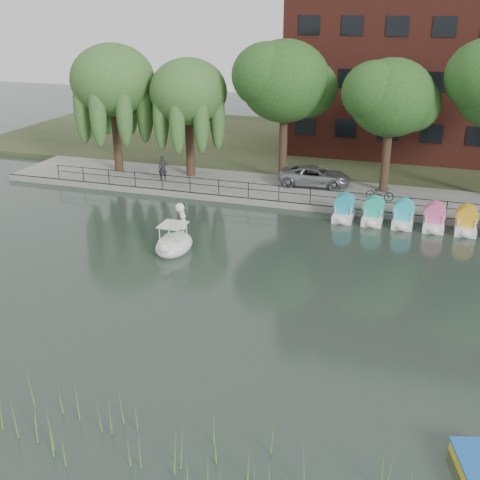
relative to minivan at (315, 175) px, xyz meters
The scene contains 16 objects.
ground_plane 17.30m from the minivan, 94.88° to the right, with size 120.00×120.00×0.00m, color #3A4841.
promenade 2.13m from the minivan, 140.70° to the right, with size 40.00×6.00×0.40m, color gray.
kerb 4.51m from the minivan, 109.48° to the right, with size 40.00×0.25×0.40m, color gray.
land_strip 12.92m from the minivan, 96.55° to the left, with size 60.00×22.00×0.36m, color #47512D.
railing 4.22m from the minivan, 110.39° to the right, with size 32.00×0.05×1.00m.
apartment_building 16.15m from the minivan, 66.57° to the left, with size 20.00×10.07×18.00m.
willow_left 15.57m from the minivan, behind, with size 5.88×5.88×9.01m.
willow_mid 10.31m from the minivan, behind, with size 5.32×5.32×8.15m.
broadleaf_center 6.45m from the minivan, 162.09° to the left, with size 6.00×6.00×9.25m.
broadleaf_right 6.92m from the minivan, ahead, with size 5.40×5.40×8.32m.
minivan is the anchor object (origin of this frame).
bicycle 4.93m from the minivan, 22.94° to the right, with size 1.72×0.60×1.00m, color gray.
pedestrian 10.48m from the minivan, 168.34° to the right, with size 0.71×0.48×1.98m, color black.
swan_boat 13.42m from the minivan, 110.82° to the right, with size 1.72×2.85×2.31m.
pedal_boat_row 8.70m from the minivan, 35.59° to the right, with size 9.65×1.70×1.40m.
reed_bank 26.71m from the minivan, 88.86° to the right, with size 24.00×2.40×1.20m.
Camera 1 is at (8.96, -21.62, 12.10)m, focal length 45.00 mm.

